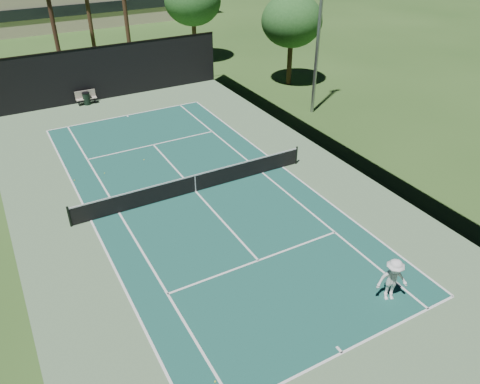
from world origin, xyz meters
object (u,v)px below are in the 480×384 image
(tennis_ball_a, at_px, (215,382))
(tennis_ball_c, at_px, (144,160))
(park_bench, at_px, (86,97))
(trash_bin, at_px, (86,98))
(tennis_ball_b, at_px, (105,173))
(tennis_ball_d, at_px, (74,180))
(player, at_px, (393,280))
(tennis_net, at_px, (195,183))

(tennis_ball_a, xyz_separation_m, tennis_ball_c, (3.05, 15.54, -0.00))
(tennis_ball_c, height_order, park_bench, park_bench)
(park_bench, bearing_deg, trash_bin, -91.86)
(tennis_ball_a, bearing_deg, tennis_ball_b, 87.81)
(tennis_ball_d, relative_size, trash_bin, 0.07)
(tennis_ball_b, xyz_separation_m, tennis_ball_d, (-1.66, 0.03, 0.00))
(tennis_ball_d, bearing_deg, player, -60.27)
(trash_bin, bearing_deg, tennis_net, -82.87)
(tennis_net, xyz_separation_m, trash_bin, (-1.93, 15.42, -0.08))
(tennis_ball_d, distance_m, trash_bin, 11.67)
(tennis_ball_b, bearing_deg, trash_bin, 81.15)
(tennis_net, xyz_separation_m, tennis_ball_d, (-5.33, 4.27, -0.52))
(tennis_ball_a, height_order, trash_bin, trash_bin)
(tennis_net, height_order, player, player)
(tennis_net, xyz_separation_m, player, (3.24, -10.72, 0.37))
(tennis_net, relative_size, tennis_ball_b, 199.64)
(tennis_ball_c, distance_m, trash_bin, 10.73)
(tennis_ball_c, height_order, tennis_ball_d, tennis_ball_d)
(tennis_ball_c, bearing_deg, tennis_ball_b, -168.87)
(player, distance_m, tennis_ball_d, 17.30)
(tennis_ball_b, distance_m, park_bench, 11.48)
(player, relative_size, park_bench, 1.24)
(tennis_net, bearing_deg, trash_bin, 97.13)
(tennis_net, bearing_deg, player, -73.20)
(tennis_ball_a, bearing_deg, tennis_ball_c, 78.89)
(player, bearing_deg, park_bench, 124.33)
(tennis_ball_d, bearing_deg, park_bench, 73.24)
(tennis_ball_a, xyz_separation_m, tennis_ball_b, (0.58, 15.05, -0.00))
(tennis_ball_d, bearing_deg, tennis_ball_b, -1.12)
(tennis_ball_b, bearing_deg, tennis_ball_d, 178.88)
(tennis_ball_b, height_order, tennis_ball_c, tennis_ball_b)
(tennis_ball_b, height_order, tennis_ball_d, tennis_ball_d)
(player, height_order, trash_bin, player)
(tennis_ball_d, xyz_separation_m, park_bench, (3.40, 11.30, 0.51))
(tennis_ball_a, distance_m, trash_bin, 26.34)
(player, relative_size, tennis_ball_a, 27.82)
(player, relative_size, trash_bin, 1.96)
(player, distance_m, tennis_ball_c, 16.10)
(player, height_order, tennis_ball_d, player)
(tennis_net, bearing_deg, tennis_ball_a, -111.45)
(tennis_ball_c, xyz_separation_m, park_bench, (-0.73, 10.85, 0.52))
(tennis_ball_b, height_order, trash_bin, trash_bin)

